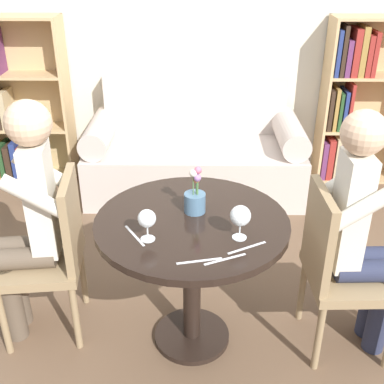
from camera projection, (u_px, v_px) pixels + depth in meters
The scene contains 17 objects.
ground_plane at pixel (192, 337), 2.60m from camera, with size 16.00×16.00×0.00m, color brown.
back_wall at pixel (195, 17), 3.91m from camera, with size 5.20×0.05×2.70m.
round_table at pixel (192, 247), 2.32m from camera, with size 0.92×0.92×0.74m.
couch at pixel (195, 155), 4.01m from camera, with size 1.74×0.80×0.92m.
bookshelf_left at pixel (18, 108), 4.12m from camera, with size 0.74×0.28×1.38m.
bookshelf_right at pixel (355, 99), 4.05m from camera, with size 0.74×0.28×1.38m.
chair_left at pixel (52, 251), 2.46m from camera, with size 0.46×0.46×0.90m.
chair_right at pixel (338, 265), 2.35m from camera, with size 0.43×0.43×0.90m.
person_left at pixel (29, 219), 2.35m from camera, with size 0.44×0.37×1.29m.
person_right at pixel (362, 233), 2.26m from camera, with size 0.43×0.35×1.28m.
wine_glass_left at pixel (147, 220), 2.06m from camera, with size 0.08×0.08×0.15m.
wine_glass_right at pixel (240, 217), 2.07m from camera, with size 0.09×0.09×0.16m.
flower_vase at pixel (195, 198), 2.29m from camera, with size 0.10×0.10×0.24m.
knife_left_setting at pixel (225, 259), 1.97m from camera, with size 0.18×0.09×0.00m.
fork_left_setting at pixel (247, 248), 2.04m from camera, with size 0.17×0.10×0.00m.
knife_right_setting at pixel (199, 261), 1.96m from camera, with size 0.19×0.05×0.00m.
fork_right_setting at pixel (135, 236), 2.13m from camera, with size 0.11×0.17×0.00m.
Camera 1 is at (0.03, -1.93, 1.90)m, focal length 45.00 mm.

